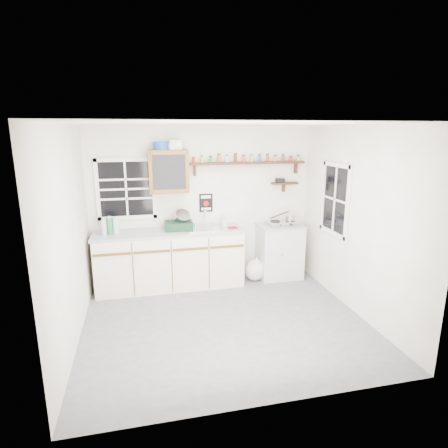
# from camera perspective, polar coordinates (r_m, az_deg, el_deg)

# --- Properties ---
(room) EXTENTS (3.64, 3.24, 2.54)m
(room) POSITION_cam_1_polar(r_m,az_deg,el_deg) (4.60, 0.13, -0.75)
(room) COLOR #515154
(room) RESTS_ON ground
(main_cabinet) EXTENTS (2.31, 0.63, 0.92)m
(main_cabinet) POSITION_cam_1_polar(r_m,az_deg,el_deg) (5.98, -8.20, -5.28)
(main_cabinet) COLOR beige
(main_cabinet) RESTS_ON floor
(right_cabinet) EXTENTS (0.73, 0.57, 0.91)m
(right_cabinet) POSITION_cam_1_polar(r_m,az_deg,el_deg) (6.40, 8.40, -4.03)
(right_cabinet) COLOR #B5B5AE
(right_cabinet) RESTS_ON floor
(sink) EXTENTS (0.52, 0.44, 0.29)m
(sink) POSITION_cam_1_polar(r_m,az_deg,el_deg) (5.91, -3.18, -0.62)
(sink) COLOR #B2B2B7
(sink) RESTS_ON main_cabinet
(upper_cabinet) EXTENTS (0.60, 0.32, 0.65)m
(upper_cabinet) POSITION_cam_1_polar(r_m,az_deg,el_deg) (5.83, -8.44, 7.97)
(upper_cabinet) COLOR brown
(upper_cabinet) RESTS_ON wall_back
(upper_cabinet_clutter) EXTENTS (0.43, 0.24, 0.14)m
(upper_cabinet_clutter) POSITION_cam_1_polar(r_m,az_deg,el_deg) (5.80, -8.66, 11.75)
(upper_cabinet_clutter) COLOR #173B97
(upper_cabinet_clutter) RESTS_ON upper_cabinet
(spice_shelf) EXTENTS (1.91, 0.18, 0.35)m
(spice_shelf) POSITION_cam_1_polar(r_m,az_deg,el_deg) (6.12, 3.62, 9.36)
(spice_shelf) COLOR black
(spice_shelf) RESTS_ON wall_back
(secondary_shelf) EXTENTS (0.45, 0.16, 0.24)m
(secondary_shelf) POSITION_cam_1_polar(r_m,az_deg,el_deg) (6.38, 9.01, 6.21)
(secondary_shelf) COLOR black
(secondary_shelf) RESTS_ON wall_back
(warning_sign) EXTENTS (0.22, 0.02, 0.30)m
(warning_sign) POSITION_cam_1_polar(r_m,az_deg,el_deg) (6.13, -2.77, 3.24)
(warning_sign) COLOR black
(warning_sign) RESTS_ON wall_back
(window_back) EXTENTS (0.93, 0.03, 0.98)m
(window_back) POSITION_cam_1_polar(r_m,az_deg,el_deg) (5.99, -14.69, 5.17)
(window_back) COLOR black
(window_back) RESTS_ON wall_back
(window_right) EXTENTS (0.03, 0.78, 1.08)m
(window_right) POSITION_cam_1_polar(r_m,az_deg,el_deg) (5.71, 16.59, 3.62)
(window_right) COLOR black
(window_right) RESTS_ON wall_back
(water_bottles) EXTENTS (0.25, 0.14, 0.27)m
(water_bottles) POSITION_cam_1_polar(r_m,az_deg,el_deg) (5.82, -16.91, -0.32)
(water_bottles) COLOR #ACBFC9
(water_bottles) RESTS_ON main_cabinet
(dish_rack) EXTENTS (0.44, 0.34, 0.32)m
(dish_rack) POSITION_cam_1_polar(r_m,az_deg,el_deg) (5.88, -6.77, 0.15)
(dish_rack) COLOR black
(dish_rack) RESTS_ON main_cabinet
(soap_bottle) EXTENTS (0.10, 0.10, 0.18)m
(soap_bottle) POSITION_cam_1_polar(r_m,az_deg,el_deg) (6.07, -0.05, 0.54)
(soap_bottle) COLOR silver
(soap_bottle) RESTS_ON main_cabinet
(rag) EXTENTS (0.15, 0.13, 0.02)m
(rag) POSITION_cam_1_polar(r_m,az_deg,el_deg) (5.93, 1.36, -0.57)
(rag) COLOR maroon
(rag) RESTS_ON main_cabinet
(hotplate) EXTENTS (0.55, 0.33, 0.08)m
(hotplate) POSITION_cam_1_polar(r_m,az_deg,el_deg) (6.27, 8.90, 0.19)
(hotplate) COLOR #B2B2B7
(hotplate) RESTS_ON right_cabinet
(saucepan) EXTENTS (0.37, 0.25, 0.17)m
(saucepan) POSITION_cam_1_polar(r_m,az_deg,el_deg) (6.30, 9.97, 0.98)
(saucepan) COLOR #B2B2B7
(saucepan) RESTS_ON hotplate
(trash_bag) EXTENTS (0.38, 0.34, 0.43)m
(trash_bag) POSITION_cam_1_polar(r_m,az_deg,el_deg) (6.27, 4.76, -6.97)
(trash_bag) COLOR silver
(trash_bag) RESTS_ON floor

